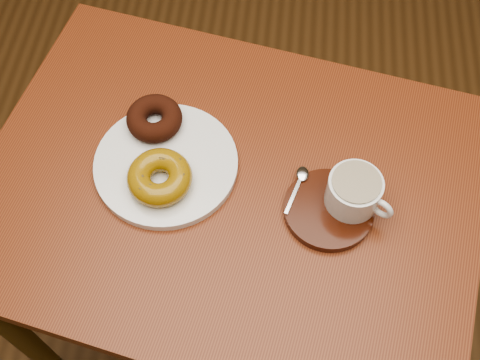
# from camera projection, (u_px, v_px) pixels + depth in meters

# --- Properties ---
(cafe_table) EXTENTS (0.98, 0.81, 0.81)m
(cafe_table) POSITION_uv_depth(u_px,v_px,m) (230.00, 218.00, 1.15)
(cafe_table) COLOR brown
(cafe_table) RESTS_ON ground
(donut_plate) EXTENTS (0.28, 0.28, 0.02)m
(donut_plate) POSITION_uv_depth(u_px,v_px,m) (166.00, 164.00, 1.05)
(donut_plate) COLOR white
(donut_plate) RESTS_ON cafe_table
(donut_cinnamon) EXTENTS (0.13, 0.13, 0.04)m
(donut_cinnamon) POSITION_uv_depth(u_px,v_px,m) (154.00, 118.00, 1.07)
(donut_cinnamon) COLOR #33130A
(donut_cinnamon) RESTS_ON donut_plate
(donut_caramel) EXTENTS (0.15, 0.15, 0.04)m
(donut_caramel) POSITION_uv_depth(u_px,v_px,m) (160.00, 177.00, 1.00)
(donut_caramel) COLOR #966E10
(donut_caramel) RESTS_ON donut_plate
(saucer) EXTENTS (0.19, 0.19, 0.02)m
(saucer) POSITION_uv_depth(u_px,v_px,m) (329.00, 210.00, 1.00)
(saucer) COLOR #341107
(saucer) RESTS_ON cafe_table
(coffee_cup) EXTENTS (0.11, 0.09, 0.06)m
(coffee_cup) POSITION_uv_depth(u_px,v_px,m) (355.00, 192.00, 0.98)
(coffee_cup) COLOR white
(coffee_cup) RESTS_ON saucer
(teaspoon) EXTENTS (0.04, 0.10, 0.01)m
(teaspoon) POSITION_uv_depth(u_px,v_px,m) (301.00, 178.00, 1.02)
(teaspoon) COLOR silver
(teaspoon) RESTS_ON saucer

